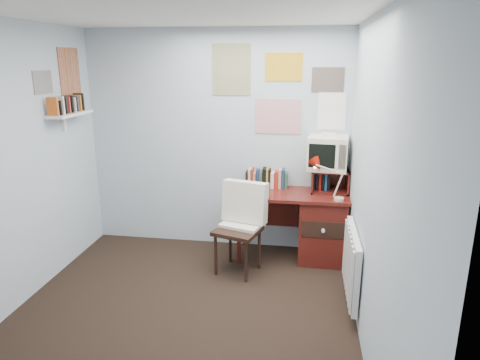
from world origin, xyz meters
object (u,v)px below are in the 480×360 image
object	(u,v)px
desk	(317,225)
radiator	(352,263)
tv_riser	(330,180)
wall_shelf	(70,114)
desk_lamp	(340,183)
desk_chair	(238,231)
crt_tv	(328,151)

from	to	relation	value
desk	radiator	world-z (taller)	desk
tv_riser	radiator	size ratio (longest dim) A/B	0.50
radiator	desk	bearing A→B (deg)	107.24
desk	wall_shelf	distance (m)	2.87
desk_lamp	radiator	bearing A→B (deg)	-100.93
desk_lamp	tv_riser	bearing A→B (deg)	89.15
desk_lamp	radiator	size ratio (longest dim) A/B	0.47
desk	wall_shelf	world-z (taller)	wall_shelf
desk_lamp	tv_riser	distance (m)	0.31
desk	desk_chair	xyz separation A→B (m)	(-0.81, -0.43, 0.05)
desk_chair	wall_shelf	distance (m)	2.11
desk	crt_tv	distance (m)	0.82
wall_shelf	crt_tv	bearing A→B (deg)	10.87
crt_tv	wall_shelf	xyz separation A→B (m)	(-2.66, -0.51, 0.41)
desk_lamp	crt_tv	world-z (taller)	crt_tv
desk_chair	tv_riser	xyz separation A→B (m)	(0.93, 0.55, 0.43)
desk	crt_tv	bearing A→B (deg)	57.10
desk_chair	crt_tv	xyz separation A→B (m)	(0.90, 0.57, 0.75)
desk_lamp	crt_tv	bearing A→B (deg)	93.75
desk_chair	wall_shelf	bearing A→B (deg)	-164.32
crt_tv	radiator	bearing A→B (deg)	-72.69
desk	crt_tv	size ratio (longest dim) A/B	2.89
desk	tv_riser	distance (m)	0.51
desk	tv_riser	world-z (taller)	tv_riser
desk	desk_lamp	xyz separation A→B (m)	(0.21, -0.19, 0.54)
desk	desk_chair	distance (m)	0.92
desk_chair	tv_riser	size ratio (longest dim) A/B	2.29
desk_lamp	wall_shelf	xyz separation A→B (m)	(-2.78, -0.19, 0.67)
radiator	wall_shelf	bearing A→B (deg)	169.11
desk_lamp	wall_shelf	distance (m)	2.86
desk_lamp	crt_tv	distance (m)	0.43
radiator	wall_shelf	world-z (taller)	wall_shelf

